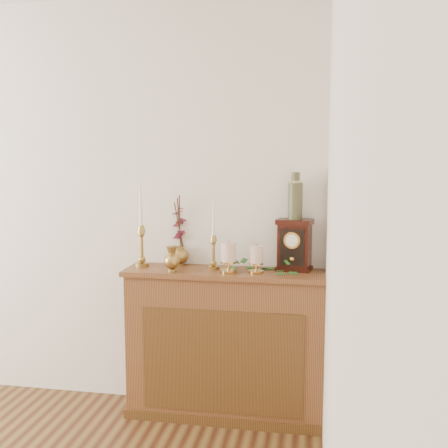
% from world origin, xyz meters
% --- Properties ---
extents(console_shelf, '(1.24, 0.34, 0.93)m').
position_xyz_m(console_shelf, '(1.40, 2.10, 0.44)').
color(console_shelf, brown).
rests_on(console_shelf, ground).
extents(candlestick_left, '(0.09, 0.09, 0.53)m').
position_xyz_m(candlestick_left, '(0.86, 2.12, 1.10)').
color(candlestick_left, '#AB8544').
rests_on(candlestick_left, console_shelf).
extents(candlestick_center, '(0.07, 0.07, 0.43)m').
position_xyz_m(candlestick_center, '(1.32, 2.12, 1.07)').
color(candlestick_center, '#AB8544').
rests_on(candlestick_center, console_shelf).
extents(bud_vase, '(0.10, 0.10, 0.16)m').
position_xyz_m(bud_vase, '(1.09, 2.00, 1.01)').
color(bud_vase, '#AB8544').
rests_on(bud_vase, console_shelf).
extents(ginger_jar, '(0.18, 0.20, 0.45)m').
position_xyz_m(ginger_jar, '(1.08, 2.24, 1.13)').
color(ginger_jar, '#AB8544').
rests_on(ginger_jar, console_shelf).
extents(pillar_candle_left, '(0.10, 0.10, 0.19)m').
position_xyz_m(pillar_candle_left, '(1.43, 2.03, 1.03)').
color(pillar_candle_left, '#B5883F').
rests_on(pillar_candle_left, console_shelf).
extents(pillar_candle_right, '(0.09, 0.09, 0.17)m').
position_xyz_m(pillar_candle_right, '(1.59, 2.05, 1.02)').
color(pillar_candle_right, '#B5883F').
rests_on(pillar_candle_right, console_shelf).
extents(ivy_garland, '(0.47, 0.21, 0.08)m').
position_xyz_m(ivy_garland, '(1.67, 2.11, 0.94)').
color(ivy_garland, '#2D712B').
rests_on(ivy_garland, console_shelf).
extents(mantel_clock, '(0.23, 0.18, 0.31)m').
position_xyz_m(mantel_clock, '(1.81, 2.18, 1.08)').
color(mantel_clock, black).
rests_on(mantel_clock, console_shelf).
extents(ceramic_vase, '(0.09, 0.09, 0.28)m').
position_xyz_m(ceramic_vase, '(1.81, 2.18, 1.37)').
color(ceramic_vase, '#193329').
rests_on(ceramic_vase, mantel_clock).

